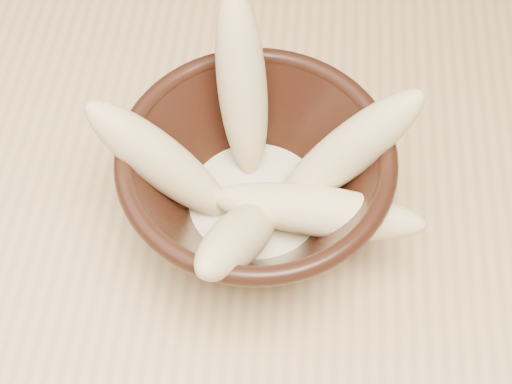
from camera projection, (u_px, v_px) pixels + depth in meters
The scene contains 8 objects.
table at pixel (426, 327), 0.57m from camera, with size 1.20×0.80×0.75m.
bowl at pixel (256, 185), 0.48m from camera, with size 0.18×0.18×0.10m.
milk_puddle at pixel (256, 204), 0.50m from camera, with size 0.10×0.10×0.01m, color beige.
banana_upright at pixel (242, 86), 0.47m from camera, with size 0.03×0.03×0.14m, color #CEBE7A.
banana_left at pixel (161, 162), 0.46m from camera, with size 0.03×0.03×0.12m, color #CEBE7A.
banana_right at pixel (347, 152), 0.46m from camera, with size 0.03×0.03×0.13m, color #CEBE7A.
banana_across at pixel (315, 211), 0.46m from camera, with size 0.03×0.03×0.14m, color #CEBE7A.
banana_front at pixel (238, 238), 0.44m from camera, with size 0.03×0.03×0.11m, color #CEBE7A.
Camera 1 is at (-0.12, -0.22, 1.21)m, focal length 50.00 mm.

